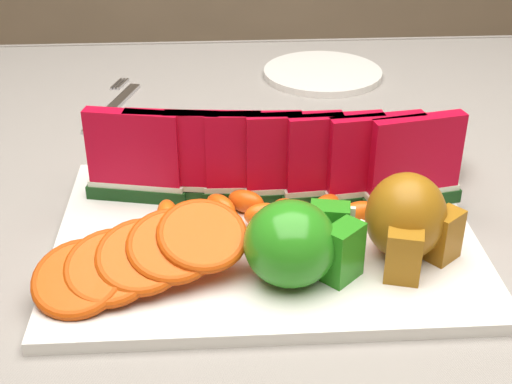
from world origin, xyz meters
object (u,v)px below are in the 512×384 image
object	(u,v)px
pear_cluster	(408,220)
side_plate	(323,73)
platter	(266,236)
apple_cluster	(299,243)
fork	(113,105)

from	to	relation	value
pear_cluster	side_plate	xyz separation A→B (m)	(-0.00, 0.49, -0.05)
platter	apple_cluster	bearing A→B (deg)	-72.26
apple_cluster	fork	xyz separation A→B (m)	(-0.21, 0.42, -0.04)
platter	side_plate	size ratio (longest dim) A/B	2.18
side_plate	apple_cluster	bearing A→B (deg)	-100.54
pear_cluster	side_plate	world-z (taller)	pear_cluster
platter	apple_cluster	distance (m)	0.08
pear_cluster	fork	world-z (taller)	pear_cluster
apple_cluster	fork	world-z (taller)	apple_cluster
platter	side_plate	bearing A→B (deg)	75.03
pear_cluster	side_plate	size ratio (longest dim) A/B	0.51
side_plate	fork	size ratio (longest dim) A/B	0.95
platter	pear_cluster	distance (m)	0.14
pear_cluster	fork	size ratio (longest dim) A/B	0.48
platter	apple_cluster	world-z (taller)	apple_cluster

